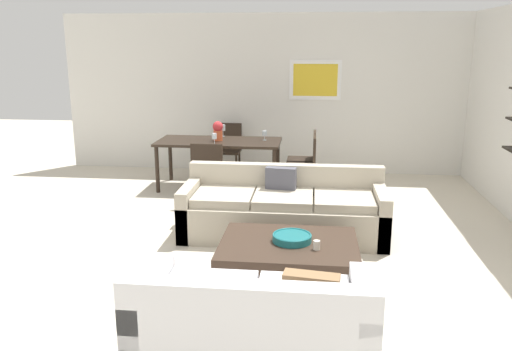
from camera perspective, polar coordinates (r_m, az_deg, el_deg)
ground_plane at (r=5.89m, az=1.42°, el=-7.62°), size 18.00×18.00×0.00m
back_wall_unit at (r=9.01m, az=5.37°, el=8.89°), size 8.40×0.09×2.70m
sofa_beige at (r=6.09m, az=3.05°, el=-3.94°), size 2.35×0.90×0.78m
loveseat_white at (r=3.75m, az=-0.18°, el=-16.29°), size 1.64×0.90×0.78m
coffee_table at (r=5.01m, az=3.59°, el=-9.38°), size 1.30×0.99×0.38m
decorative_bowl at (r=4.95m, az=3.98°, el=-6.82°), size 0.37×0.37×0.07m
candle_jar at (r=4.78m, az=6.69°, el=-7.61°), size 0.06×0.06×0.09m
dining_table at (r=8.01m, az=-4.09°, el=3.36°), size 1.89×0.86×0.75m
dining_chair_right_far at (r=8.11m, az=5.62°, el=2.20°), size 0.44×0.44×0.88m
dining_chair_foot at (r=7.25m, az=-5.25°, el=0.75°), size 0.44×0.44×0.88m
dining_chair_right_near at (r=7.73m, az=5.58°, el=1.60°), size 0.44×0.44×0.88m
dining_chair_head at (r=8.85m, az=-3.10°, el=3.28°), size 0.44×0.44×0.88m
wine_glass_right_far at (r=7.99m, az=0.95°, el=4.64°), size 0.08×0.08×0.15m
wine_glass_head at (r=8.34m, az=-3.66°, el=5.23°), size 0.08×0.08×0.19m
wine_glass_foot at (r=7.62m, az=-4.61°, el=4.29°), size 0.07×0.07×0.18m
centerpiece_vase at (r=7.97m, az=-4.21°, el=4.98°), size 0.16×0.16×0.30m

